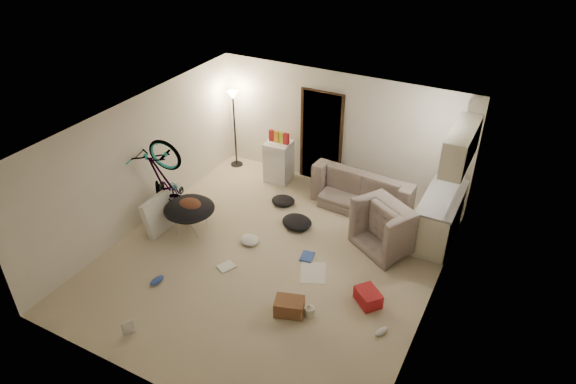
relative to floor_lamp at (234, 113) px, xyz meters
The scene contains 37 objects.
floor 3.81m from the floor_lamp, 47.83° to the right, with size 5.50×6.00×0.02m, color #C0B293.
ceiling 3.77m from the floor_lamp, 47.83° to the right, with size 5.50×6.00×0.02m, color white.
wall_back 2.43m from the floor_lamp, ahead, with size 5.50×0.02×2.50m, color silver.
wall_front 6.15m from the floor_lamp, 67.02° to the right, with size 5.50×0.02×2.50m, color silver.
wall_left 2.67m from the floor_lamp, 97.74° to the right, with size 0.02×6.00×2.50m, color silver.
wall_right 5.80m from the floor_lamp, 27.18° to the right, with size 0.02×6.00×2.50m, color silver.
doorway 2.05m from the floor_lamp, ahead, with size 0.85×0.10×2.04m, color black.
door_trim 2.04m from the floor_lamp, ahead, with size 0.97×0.04×2.10m, color #342112.
floor_lamp is the anchor object (origin of this frame).
kitchen_counter 4.95m from the floor_lamp, ahead, with size 0.60×1.50×0.88m, color beige.
counter_top 4.89m from the floor_lamp, ahead, with size 0.64×1.54×0.04m, color gray.
kitchen_uppers 5.04m from the floor_lamp, ahead, with size 0.38×1.40×0.65m, color beige.
sofa 3.40m from the floor_lamp, ahead, with size 2.08×0.81×0.61m, color #383F38.
armchair 4.47m from the floor_lamp, 15.64° to the right, with size 1.07×0.94×0.70m, color #383F38.
bicycle 2.67m from the floor_lamp, 87.74° to the right, with size 0.67×1.91×1.01m, color black.
book_asset 5.52m from the floor_lamp, 75.60° to the right, with size 0.18×0.24×0.02m, color #A8191E.
mini_fridge 1.46m from the floor_lamp, ahead, with size 0.53×0.53×0.90m, color white.
snack_box_0 1.06m from the floor_lamp, ahead, with size 0.10×0.07×0.30m, color #A8191E.
snack_box_1 1.18m from the floor_lamp, ahead, with size 0.10×0.07×0.30m, color orange.
snack_box_2 1.29m from the floor_lamp, ahead, with size 0.10×0.07×0.30m, color gold.
snack_box_3 1.41m from the floor_lamp, ahead, with size 0.10×0.07×0.30m, color #A8191E.
saucer_chair 2.82m from the floor_lamp, 76.23° to the right, with size 0.95×0.95×0.68m.
hoodie 2.80m from the floor_lamp, 75.35° to the right, with size 0.48×0.40×0.22m, color #4A2619.
sofa_drape 2.43m from the floor_lamp, ahead, with size 0.56×0.46×0.28m, color black.
tv_box 2.84m from the floor_lamp, 87.86° to the right, with size 0.13×1.06×0.70m, color silver.
drink_case_a 5.05m from the floor_lamp, 47.87° to the right, with size 0.45×0.32×0.26m, color brown.
drink_case_b 5.30m from the floor_lamp, 33.73° to the right, with size 0.42×0.31×0.24m, color #A8191E.
juicer 5.20m from the floor_lamp, 44.60° to the right, with size 0.16×0.16×0.23m.
newspaper 4.35m from the floor_lamp, 39.14° to the right, with size 0.43×0.56×0.01m, color silver.
book_blue 3.95m from the floor_lamp, 37.89° to the right, with size 0.22×0.29×0.03m, color #294394.
book_white 3.90m from the floor_lamp, 60.24° to the right, with size 0.22×0.29×0.03m, color silver.
shoe_0 3.36m from the floor_lamp, 12.35° to the right, with size 0.25×0.10×0.09m, color #294394.
shoe_2 4.38m from the floor_lamp, 75.81° to the right, with size 0.29×0.12×0.11m, color #294394.
shoe_4 5.93m from the floor_lamp, 35.78° to the right, with size 0.25×0.10×0.09m, color white.
clothes_lump_a 3.07m from the floor_lamp, 33.12° to the right, with size 0.61×0.52×0.19m, color black.
clothes_lump_b 2.35m from the floor_lamp, 28.85° to the right, with size 0.49×0.42×0.15m, color black.
clothes_lump_c 3.27m from the floor_lamp, 52.91° to the right, with size 0.38×0.32×0.12m, color silver.
Camera 1 is at (3.57, -6.11, 5.82)m, focal length 32.00 mm.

